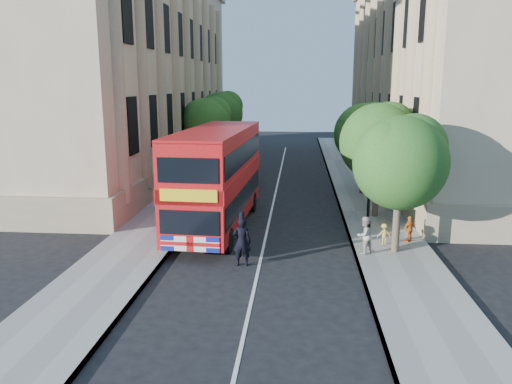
% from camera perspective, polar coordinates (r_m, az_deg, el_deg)
% --- Properties ---
extents(ground, '(120.00, 120.00, 0.00)m').
position_cam_1_polar(ground, '(19.68, 0.13, -9.46)').
color(ground, black).
rests_on(ground, ground).
extents(pavement_right, '(3.50, 80.00, 0.12)m').
position_cam_1_polar(pavement_right, '(29.43, 13.03, -2.28)').
color(pavement_right, gray).
rests_on(pavement_right, ground).
extents(pavement_left, '(3.50, 80.00, 0.12)m').
position_cam_1_polar(pavement_left, '(30.02, -9.25, -1.83)').
color(pavement_left, gray).
rests_on(pavement_left, ground).
extents(building_right, '(12.00, 38.00, 18.00)m').
position_cam_1_polar(building_right, '(44.00, 21.76, 13.65)').
color(building_right, tan).
rests_on(building_right, ground).
extents(building_left, '(12.00, 38.00, 18.00)m').
position_cam_1_polar(building_left, '(44.95, -15.49, 14.01)').
color(building_left, tan).
rests_on(building_left, ground).
extents(tree_right_near, '(4.00, 4.00, 6.08)m').
position_cam_1_polar(tree_right_near, '(21.90, 16.28, 3.80)').
color(tree_right_near, '#473828').
rests_on(tree_right_near, ground).
extents(tree_right_mid, '(4.20, 4.20, 6.37)m').
position_cam_1_polar(tree_right_mid, '(27.74, 13.93, 6.02)').
color(tree_right_mid, '#473828').
rests_on(tree_right_mid, ground).
extents(tree_right_far, '(4.00, 4.00, 6.15)m').
position_cam_1_polar(tree_right_far, '(33.66, 12.36, 6.91)').
color(tree_right_far, '#473828').
rests_on(tree_right_far, ground).
extents(tree_left_far, '(4.00, 4.00, 6.30)m').
position_cam_1_polar(tree_left_far, '(41.04, -5.65, 8.23)').
color(tree_left_far, '#473828').
rests_on(tree_left_far, ground).
extents(tree_left_back, '(4.20, 4.20, 6.65)m').
position_cam_1_polar(tree_left_back, '(48.90, -3.94, 9.20)').
color(tree_left_back, '#473828').
rests_on(tree_left_back, ground).
extents(lamp_post, '(0.32, 0.32, 5.16)m').
position_cam_1_polar(lamp_post, '(24.93, 12.85, 0.91)').
color(lamp_post, black).
rests_on(lamp_post, pavement_right).
extents(double_decker_bus, '(3.42, 10.94, 4.99)m').
position_cam_1_polar(double_decker_bus, '(25.37, -4.47, 1.95)').
color(double_decker_bus, '#B90C0E').
rests_on(double_decker_bus, ground).
extents(box_van, '(2.59, 5.41, 2.99)m').
position_cam_1_polar(box_van, '(34.68, -2.50, 2.58)').
color(box_van, black).
rests_on(box_van, ground).
extents(police_constable, '(0.74, 0.49, 2.02)m').
position_cam_1_polar(police_constable, '(20.34, -1.61, -5.71)').
color(police_constable, black).
rests_on(police_constable, ground).
extents(woman_pedestrian, '(1.01, 0.98, 1.64)m').
position_cam_1_polar(woman_pedestrian, '(21.95, 12.28, -4.84)').
color(woman_pedestrian, '#BFB5A8').
rests_on(woman_pedestrian, pavement_right).
extents(child_a, '(0.77, 0.62, 1.22)m').
position_cam_1_polar(child_a, '(24.11, 17.15, -4.07)').
color(child_a, orange).
rests_on(child_a, pavement_right).
extents(child_b, '(0.66, 0.43, 0.97)m').
position_cam_1_polar(child_b, '(23.49, 14.44, -4.66)').
color(child_b, gold).
rests_on(child_b, pavement_right).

